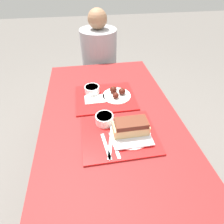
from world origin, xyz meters
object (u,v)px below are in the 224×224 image
object	(u,v)px
bowl_coleslaw_near	(104,119)
bowl_coleslaw_far	(92,89)
brisket_sandwich_plate	(131,129)
tray_near	(119,135)
tray_far	(105,98)
wings_plate_far	(117,94)
person_seated_across	(99,55)

from	to	relation	value
bowl_coleslaw_near	bowl_coleslaw_far	world-z (taller)	same
brisket_sandwich_plate	tray_near	bearing A→B (deg)	171.85
tray_far	brisket_sandwich_plate	size ratio (longest dim) A/B	1.83
wings_plate_far	person_seated_across	distance (m)	0.75
tray_near	brisket_sandwich_plate	bearing A→B (deg)	-8.15
tray_near	brisket_sandwich_plate	size ratio (longest dim) A/B	1.83
tray_near	bowl_coleslaw_far	world-z (taller)	bowl_coleslaw_far
brisket_sandwich_plate	person_seated_across	xyz separation A→B (m)	(-0.05, 1.11, -0.06)
bowl_coleslaw_far	bowl_coleslaw_near	bearing A→B (deg)	-81.19
tray_near	bowl_coleslaw_near	size ratio (longest dim) A/B	3.94
bowl_coleslaw_near	wings_plate_far	bearing A→B (deg)	64.81
tray_near	wings_plate_far	world-z (taller)	wings_plate_far
tray_near	brisket_sandwich_plate	xyz separation A→B (m)	(0.06, -0.01, 0.04)
tray_far	brisket_sandwich_plate	xyz separation A→B (m)	(0.09, -0.36, 0.04)
bowl_coleslaw_near	person_seated_across	xyz separation A→B (m)	(0.07, 1.00, -0.05)
tray_near	person_seated_across	distance (m)	1.11
tray_far	bowl_coleslaw_near	xyz separation A→B (m)	(-0.04, -0.25, 0.04)
tray_near	wings_plate_far	distance (m)	0.36
person_seated_across	tray_near	bearing A→B (deg)	-90.21
bowl_coleslaw_far	person_seated_across	xyz separation A→B (m)	(0.12, 0.69, -0.05)
bowl_coleslaw_near	brisket_sandwich_plate	distance (m)	0.17
wings_plate_far	bowl_coleslaw_near	bearing A→B (deg)	-115.19
brisket_sandwich_plate	wings_plate_far	world-z (taller)	brisket_sandwich_plate
tray_near	bowl_coleslaw_far	distance (m)	0.43
tray_far	bowl_coleslaw_far	xyz separation A→B (m)	(-0.08, 0.06, 0.04)
brisket_sandwich_plate	person_seated_across	bearing A→B (deg)	92.78
person_seated_across	brisket_sandwich_plate	bearing A→B (deg)	-87.22
bowl_coleslaw_near	person_seated_across	size ratio (longest dim) A/B	0.14
wings_plate_far	person_seated_across	xyz separation A→B (m)	(-0.05, 0.75, -0.04)
brisket_sandwich_plate	tray_far	bearing A→B (deg)	103.94
tray_far	brisket_sandwich_plate	world-z (taller)	brisket_sandwich_plate
tray_near	wings_plate_far	size ratio (longest dim) A/B	2.08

